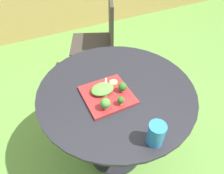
{
  "coord_description": "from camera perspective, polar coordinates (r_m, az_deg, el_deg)",
  "views": [
    {
      "loc": [
        -0.4,
        -0.74,
        1.53
      ],
      "look_at": [
        -0.04,
        -0.02,
        0.77
      ],
      "focal_mm": 31.39,
      "sensor_mm": 36.0,
      "label": 1
    }
  ],
  "objects": [
    {
      "name": "ground_plane",
      "position": [
        1.75,
        0.9,
        -17.87
      ],
      "size": [
        12.0,
        12.0,
        0.0
      ],
      "primitive_type": "plane",
      "color": "#568438"
    },
    {
      "name": "patio_table",
      "position": [
        1.35,
        1.13,
        -8.06
      ],
      "size": [
        0.94,
        0.94,
        0.73
      ],
      "color": "black",
      "rests_on": "ground_plane"
    },
    {
      "name": "patio_chair",
      "position": [
        2.09,
        -3.38,
        14.6
      ],
      "size": [
        0.58,
        0.58,
        0.9
      ],
      "color": "#332D28",
      "rests_on": "ground_plane"
    },
    {
      "name": "salad_plate",
      "position": [
        1.11,
        -1.35,
        -2.32
      ],
      "size": [
        0.27,
        0.27,
        0.01
      ],
      "primitive_type": "cube",
      "color": "maroon",
      "rests_on": "patio_table"
    },
    {
      "name": "drinking_glass",
      "position": [
        0.92,
        12.63,
        -13.37
      ],
      "size": [
        0.08,
        0.08,
        0.12
      ],
      "color": "#236BA8",
      "rests_on": "patio_table"
    },
    {
      "name": "fork",
      "position": [
        1.14,
        -1.92,
        -0.49
      ],
      "size": [
        0.09,
        0.14,
        0.0
      ],
      "color": "silver",
      "rests_on": "salad_plate"
    },
    {
      "name": "lettuce_mound",
      "position": [
        1.12,
        -2.93,
        -0.49
      ],
      "size": [
        0.13,
        0.1,
        0.04
      ],
      "primitive_type": "ellipsoid",
      "color": "#519338",
      "rests_on": "salad_plate"
    },
    {
      "name": "broccoli_floret_0",
      "position": [
        1.04,
        2.62,
        -3.85
      ],
      "size": [
        0.04,
        0.04,
        0.05
      ],
      "color": "#99B770",
      "rests_on": "salad_plate"
    },
    {
      "name": "broccoli_floret_1",
      "position": [
        1.1,
        3.08,
        0.08
      ],
      "size": [
        0.05,
        0.05,
        0.06
      ],
      "color": "#99B770",
      "rests_on": "salad_plate"
    },
    {
      "name": "broccoli_floret_2",
      "position": [
        1.01,
        -1.95,
        -4.76
      ],
      "size": [
        0.05,
        0.05,
        0.07
      ],
      "color": "#99B770",
      "rests_on": "salad_plate"
    },
    {
      "name": "cucumber_slice_0",
      "position": [
        1.18,
        0.51,
        1.42
      ],
      "size": [
        0.05,
        0.05,
        0.01
      ],
      "primitive_type": "cylinder",
      "color": "#8EB766",
      "rests_on": "salad_plate"
    }
  ]
}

